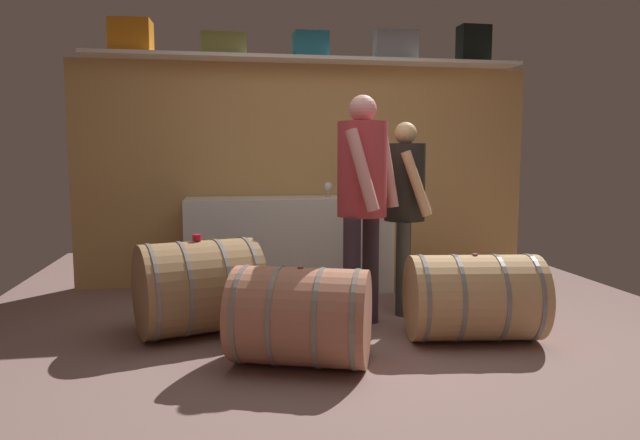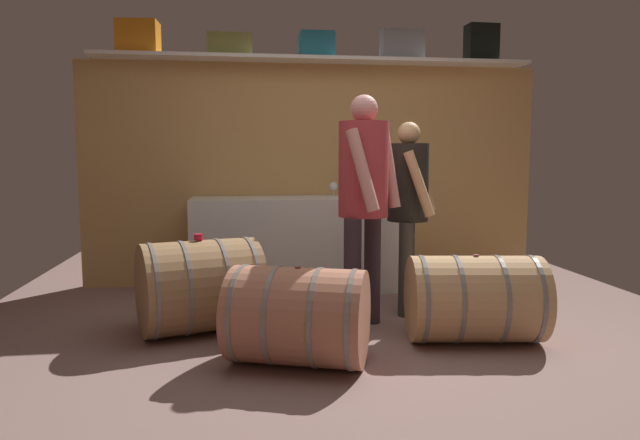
{
  "view_description": "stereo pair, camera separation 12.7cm",
  "coord_description": "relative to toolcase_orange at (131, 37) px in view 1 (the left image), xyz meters",
  "views": [
    {
      "loc": [
        -0.84,
        -3.52,
        1.26
      ],
      "look_at": [
        -0.19,
        0.32,
        0.82
      ],
      "focal_mm": 32.42,
      "sensor_mm": 36.0,
      "label": 1
    },
    {
      "loc": [
        -0.71,
        -3.53,
        1.26
      ],
      "look_at": [
        -0.19,
        0.32,
        0.82
      ],
      "focal_mm": 32.42,
      "sensor_mm": 36.0,
      "label": 2
    }
  ],
  "objects": [
    {
      "name": "toolcase_black",
      "position": [
        3.26,
        0.0,
        0.03
      ],
      "size": [
        0.3,
        0.2,
        0.36
      ],
      "primitive_type": "cube",
      "rotation": [
        0.0,
        0.0,
        0.02
      ],
      "color": "black",
      "rests_on": "high_shelf_board"
    },
    {
      "name": "toolcase_orange",
      "position": [
        0.0,
        0.0,
        0.0
      ],
      "size": [
        0.37,
        0.29,
        0.29
      ],
      "primitive_type": "cube",
      "rotation": [
        0.0,
        0.0,
        -0.06
      ],
      "color": "orange",
      "rests_on": "high_shelf_board"
    },
    {
      "name": "toolcase_teal",
      "position": [
        1.63,
        0.0,
        -0.03
      ],
      "size": [
        0.32,
        0.27,
        0.24
      ],
      "primitive_type": "cube",
      "rotation": [
        0.0,
        0.0,
        0.02
      ],
      "color": "#1F7087",
      "rests_on": "high_shelf_board"
    },
    {
      "name": "tasting_cup",
      "position": [
        0.6,
        -1.44,
        -1.63
      ],
      "size": [
        0.06,
        0.06,
        0.04
      ],
      "primitive_type": "cylinder",
      "color": "red",
      "rests_on": "wine_barrel_near"
    },
    {
      "name": "work_cabinet",
      "position": [
        1.38,
        -0.21,
        -1.88
      ],
      "size": [
        1.88,
        0.59,
        0.87
      ],
      "primitive_type": "cube",
      "color": "white",
      "rests_on": "ground"
    },
    {
      "name": "wine_glass",
      "position": [
        1.77,
        -0.13,
        -1.36
      ],
      "size": [
        0.08,
        0.08,
        0.14
      ],
      "color": "white",
      "rests_on": "work_cabinet"
    },
    {
      "name": "toolcase_grey",
      "position": [
        2.46,
        0.0,
        -0.01
      ],
      "size": [
        0.41,
        0.19,
        0.28
      ],
      "primitive_type": "cube",
      "rotation": [
        0.0,
        0.0,
        -0.02
      ],
      "color": "gray",
      "rests_on": "high_shelf_board"
    },
    {
      "name": "back_wall_panel",
      "position": [
        1.63,
        0.15,
        -1.25
      ],
      "size": [
        4.47,
        0.1,
        2.14
      ],
      "primitive_type": "cube",
      "color": "tan",
      "rests_on": "ground"
    },
    {
      "name": "wine_bottle_dark",
      "position": [
        2.07,
        -0.05,
        -1.32
      ],
      "size": [
        0.07,
        0.07,
        0.3
      ],
      "color": "black",
      "rests_on": "work_cabinet"
    },
    {
      "name": "wine_barrel_near",
      "position": [
        0.6,
        -1.44,
        -1.98
      ],
      "size": [
        0.97,
        0.87,
        0.67
      ],
      "rotation": [
        0.0,
        0.0,
        0.31
      ],
      "color": "#99734A",
      "rests_on": "ground"
    },
    {
      "name": "high_shelf_board",
      "position": [
        1.63,
        0.0,
        -0.16
      ],
      "size": [
        4.11,
        0.4,
        0.03
      ],
      "primitive_type": "cube",
      "color": "white",
      "rests_on": "back_wall_panel"
    },
    {
      "name": "toolcase_olive",
      "position": [
        0.81,
        0.0,
        -0.05
      ],
      "size": [
        0.41,
        0.23,
        0.2
      ],
      "primitive_type": "cube",
      "rotation": [
        0.0,
        0.0,
        0.03
      ],
      "color": "olive",
      "rests_on": "high_shelf_board"
    },
    {
      "name": "ground_plane",
      "position": [
        1.63,
        -1.47,
        -2.33
      ],
      "size": [
        5.67,
        7.52,
        0.02
      ],
      "primitive_type": "cube",
      "color": "#876963"
    },
    {
      "name": "winemaker_pouring",
      "position": [
        2.22,
        -1.11,
        -1.38
      ],
      "size": [
        0.45,
        0.51,
        1.52
      ],
      "rotation": [
        0.0,
        0.0,
        -1.91
      ],
      "color": "#353532",
      "rests_on": "ground"
    },
    {
      "name": "visitor_tasting",
      "position": [
        1.78,
        -1.49,
        -1.28
      ],
      "size": [
        0.49,
        0.52,
        1.69
      ],
      "rotation": [
        0.0,
        0.0,
        -2.27
      ],
      "color": "#332832",
      "rests_on": "ground"
    },
    {
      "name": "wine_barrel_flank",
      "position": [
        1.23,
        -2.17,
        -2.02
      ],
      "size": [
        0.96,
        0.82,
        0.6
      ],
      "rotation": [
        0.0,
        0.0,
        -0.34
      ],
      "color": "#B17054",
      "rests_on": "ground"
    },
    {
      "name": "wine_barrel_far",
      "position": [
        2.46,
        -1.9,
        -2.02
      ],
      "size": [
        0.94,
        0.69,
        0.6
      ],
      "rotation": [
        0.0,
        0.0,
        -0.13
      ],
      "color": "tan",
      "rests_on": "ground"
    }
  ]
}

